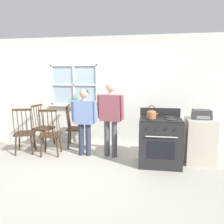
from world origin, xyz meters
TOP-DOWN VIEW (x-y plane):
  - ground_plane at (0.00, 0.00)m, footprint 16.00×16.00m
  - wall_back at (0.03, 1.40)m, footprint 6.40×0.16m
  - chair_by_window at (-0.48, 1.01)m, footprint 0.48×0.49m
  - chair_near_wall at (-0.81, 0.33)m, footprint 0.48×0.47m
  - chair_center_cluster at (-1.27, 0.92)m, footprint 0.47×0.48m
  - chair_near_stove at (-1.43, 0.36)m, footprint 0.52×0.51m
  - person_elderly_left at (-0.06, 0.44)m, footprint 0.57×0.22m
  - person_teen_center at (0.51, 0.46)m, footprint 0.61×0.30m
  - stove at (1.53, 0.17)m, footprint 0.80×0.68m
  - kettle at (1.35, 0.04)m, footprint 0.21×0.17m
  - potted_plant at (-0.55, 1.31)m, footprint 0.17×0.17m
  - side_counter at (2.31, 0.38)m, footprint 0.55×0.50m
  - stereo at (2.31, 0.36)m, footprint 0.34×0.29m

SIDE VIEW (x-z plane):
  - ground_plane at x=0.00m, z-range 0.00..0.00m
  - side_counter at x=2.31m, z-range 0.00..0.90m
  - chair_by_window at x=-0.48m, z-range -0.06..0.98m
  - chair_near_wall at x=-0.81m, z-range -0.06..0.98m
  - chair_center_cluster at x=-1.27m, z-range -0.06..0.98m
  - chair_near_stove at x=-1.43m, z-range -0.06..0.98m
  - stove at x=1.53m, z-range -0.07..1.01m
  - person_elderly_left at x=-0.06m, z-range 0.14..1.60m
  - stereo at x=2.31m, z-range 0.90..1.08m
  - person_teen_center at x=0.51m, z-range 0.18..1.80m
  - kettle at x=1.35m, z-range 0.90..1.15m
  - potted_plant at x=-0.55m, z-range 0.92..1.24m
  - wall_back at x=0.03m, z-range -0.01..2.69m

